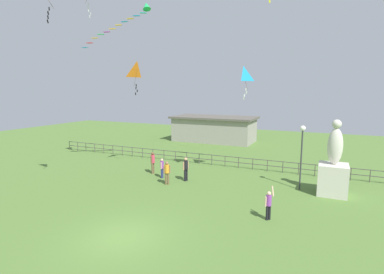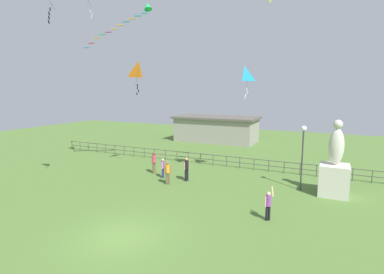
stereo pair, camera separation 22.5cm
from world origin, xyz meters
name	(u,v)px [view 1 (the left image)]	position (x,y,z in m)	size (l,w,h in m)	color
ground_plane	(123,237)	(0.00, 0.00, 0.00)	(80.00, 80.00, 0.00)	#517533
statue_monument	(333,172)	(8.61, 10.12, 1.50)	(1.74, 1.74, 4.79)	beige
lamppost	(302,143)	(6.65, 10.26, 3.14)	(0.36, 0.36, 4.30)	#38383D
person_0	(186,168)	(-1.10, 8.84, 1.00)	(0.32, 0.50, 1.74)	black
person_1	(162,167)	(-3.06, 8.78, 0.86)	(0.28, 0.45, 1.49)	navy
person_2	(167,171)	(-1.93, 7.53, 0.95)	(0.42, 0.34, 1.65)	brown
person_3	(269,203)	(5.63, 4.57, 0.89)	(0.43, 0.38, 1.78)	black
person_4	(153,161)	(-4.32, 9.51, 1.00)	(0.32, 0.53, 1.74)	brown
kite_2	(243,75)	(2.26, 11.59, 7.64)	(0.92, 1.07, 2.39)	#198CD1
kite_4	(137,70)	(-5.71, 9.74, 8.10)	(0.77, 1.24, 2.60)	orange
streamer_kite	(141,10)	(-5.32, 9.81, 12.54)	(5.95, 1.71, 3.24)	#1EB759
waterfront_railing	(219,159)	(-0.37, 14.00, 0.62)	(36.02, 0.06, 0.95)	#4C4742
pavilion_building	(214,129)	(-5.28, 26.00, 1.63)	(10.60, 5.43, 3.21)	gray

